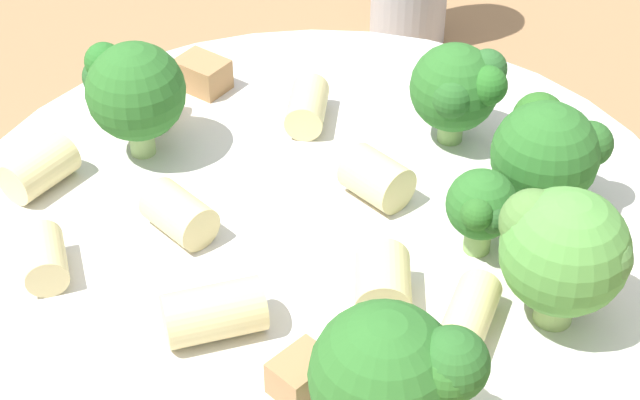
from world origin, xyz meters
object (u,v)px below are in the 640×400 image
broccoli_floret_0 (482,208)px  rigatoni_9 (39,169)px  rigatoni_3 (468,320)px  rigatoni_5 (44,258)px  rigatoni_4 (377,178)px  rigatoni_1 (142,100)px  broccoli_floret_5 (547,151)px  rigatoni_8 (307,106)px  broccoli_floret_1 (397,375)px  broccoli_floret_2 (458,88)px  rigatoni_2 (383,283)px  chicken_chunk_1 (203,74)px  rigatoni_7 (207,309)px  broccoli_floret_3 (128,93)px  rigatoni_6 (179,214)px  broccoli_floret_4 (559,252)px  rigatoni_0 (567,256)px  pasta_bowl (320,252)px  chicken_chunk_0 (301,375)px

broccoli_floret_0 → rigatoni_9: size_ratio=1.22×
rigatoni_3 → rigatoni_5: (-0.04, 0.12, 0.00)m
broccoli_floret_0 → rigatoni_4: broccoli_floret_0 is taller
rigatoni_1 → rigatoni_5: (-0.08, -0.03, -0.00)m
broccoli_floret_5 → rigatoni_5: bearing=134.1°
rigatoni_8 → broccoli_floret_1: bearing=-138.6°
broccoli_floret_2 → rigatoni_2: (-0.08, -0.02, -0.01)m
rigatoni_1 → rigatoni_4: size_ratio=1.04×
broccoli_floret_1 → broccoli_floret_0: bearing=9.5°
rigatoni_3 → rigatoni_2: bearing=92.9°
rigatoni_8 → chicken_chunk_1: bearing=92.0°
broccoli_floret_1 → rigatoni_7: size_ratio=1.53×
broccoli_floret_0 → rigatoni_5: size_ratio=1.38×
broccoli_floret_1 → rigatoni_1: broccoli_floret_1 is taller
rigatoni_3 → rigatoni_9: size_ratio=1.23×
rigatoni_7 → rigatoni_8: bearing=17.3°
broccoli_floret_1 → broccoli_floret_3: size_ratio=1.03×
rigatoni_4 → rigatoni_6: (-0.05, 0.04, -0.00)m
rigatoni_2 → rigatoni_4: (0.04, 0.03, -0.00)m
rigatoni_3 → rigatoni_9: bearing=95.1°
rigatoni_7 → rigatoni_4: bearing=-8.0°
broccoli_floret_4 → rigatoni_0: broccoli_floret_4 is taller
pasta_bowl → broccoli_floret_4: size_ratio=5.54×
broccoli_floret_2 → chicken_chunk_1: (-0.02, 0.10, -0.02)m
rigatoni_0 → pasta_bowl: bearing=105.2°
broccoli_floret_4 → rigatoni_4: size_ratio=2.14×
chicken_chunk_0 → rigatoni_4: bearing=16.1°
rigatoni_7 → chicken_chunk_0: bearing=-97.5°
chicken_chunk_1 → broccoli_floret_5: bearing=-89.2°
rigatoni_4 → broccoli_floret_5: bearing=-62.3°
rigatoni_1 → rigatoni_3: same height
rigatoni_0 → rigatoni_6: size_ratio=1.23×
rigatoni_6 → rigatoni_9: size_ratio=0.94×
rigatoni_6 → rigatoni_7: rigatoni_7 is taller
broccoli_floret_2 → rigatoni_2: 0.09m
pasta_bowl → chicken_chunk_0: chicken_chunk_0 is taller
broccoli_floret_1 → broccoli_floret_3: 0.15m
broccoli_floret_2 → rigatoni_3: size_ratio=1.26×
rigatoni_1 → rigatoni_6: (-0.04, -0.05, 0.00)m
broccoli_floret_0 → broccoli_floret_1: broccoli_floret_1 is taller
rigatoni_0 → chicken_chunk_0: size_ratio=1.74×
broccoli_floret_3 → chicken_chunk_1: size_ratio=2.28×
broccoli_floret_5 → rigatoni_2: (-0.07, 0.02, -0.01)m
broccoli_floret_3 → pasta_bowl: bearing=-88.3°
pasta_bowl → broccoli_floret_4: 0.09m
rigatoni_9 → broccoli_floret_3: bearing=-25.9°
broccoli_floret_5 → chicken_chunk_0: size_ratio=2.45×
broccoli_floret_4 → rigatoni_7: (-0.06, 0.08, -0.02)m
broccoli_floret_1 → rigatoni_7: broccoli_floret_1 is taller
broccoli_floret_3 → rigatoni_5: (-0.06, -0.02, -0.02)m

